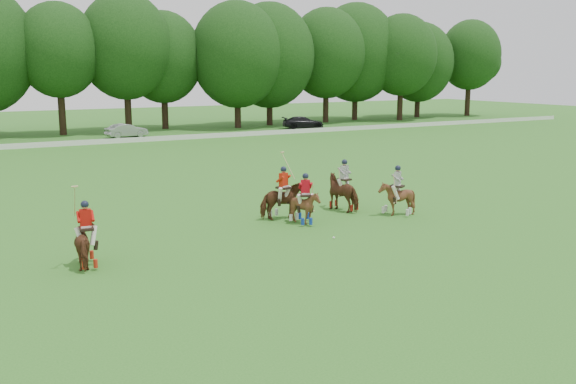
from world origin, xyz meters
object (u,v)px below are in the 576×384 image
polo_stripe_a (344,192)px  polo_red_b (284,201)px  polo_stripe_b (397,198)px  polo_ball (334,238)px  car_mid (126,131)px  polo_red_a (87,243)px  polo_red_c (305,206)px  car_right (303,122)px

polo_stripe_a → polo_red_b: bearing=-174.2°
polo_stripe_b → polo_ball: size_ratio=24.88×
polo_stripe_b → polo_ball: 5.17m
polo_red_b → polo_stripe_b: (4.83, -1.67, -0.04)m
car_mid → polo_stripe_b: 39.10m
polo_red_b → polo_ball: polo_red_b is taller
polo_red_a → polo_red_c: (9.30, 1.60, -0.03)m
polo_red_a → polo_ball: 9.08m
polo_stripe_a → polo_ball: 5.25m
polo_stripe_a → polo_ball: bearing=-128.4°
car_right → polo_red_c: 44.64m
polo_red_c → polo_stripe_b: polo_stripe_b is taller
car_mid → polo_stripe_b: (1.37, -39.08, 0.14)m
polo_stripe_b → car_mid: bearing=92.0°
car_mid → polo_stripe_a: bearing=170.2°
polo_red_a → polo_stripe_a: (12.22, 3.01, 0.07)m
polo_red_b → car_right: bearing=58.3°
car_mid → polo_red_b: polo_red_b is taller
polo_stripe_b → polo_red_c: bearing=172.0°
polo_red_c → car_mid: bearing=85.5°
car_right → polo_red_c: polo_red_c is taller
polo_stripe_a → polo_red_c: bearing=-154.2°
polo_red_b → polo_red_a: bearing=-163.2°
polo_red_a → polo_red_c: bearing=9.8°
polo_stripe_a → polo_ball: size_ratio=26.23×
car_mid → polo_red_b: bearing=165.1°
car_mid → polo_red_b: size_ratio=1.38×
polo_red_a → polo_ball: (8.99, -1.06, -0.74)m
polo_red_a → car_right: bearing=51.4°
polo_red_c → polo_stripe_b: bearing=-8.0°
car_mid → polo_stripe_a: (-0.08, -37.06, 0.21)m
car_right → polo_red_b: polo_red_b is taller
car_mid → car_right: size_ratio=0.88×
car_right → polo_ball: 47.11m
polo_red_b → polo_stripe_b: 5.11m
polo_red_c → polo_stripe_b: size_ratio=0.96×
car_mid → polo_ball: size_ratio=44.05×
car_right → polo_red_a: polo_red_a is taller
car_right → polo_red_a: (-31.96, -40.07, 0.13)m
polo_stripe_b → polo_red_b: bearing=160.9°
polo_red_c → polo_ball: 2.77m
polo_stripe_b → polo_ball: polo_stripe_b is taller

